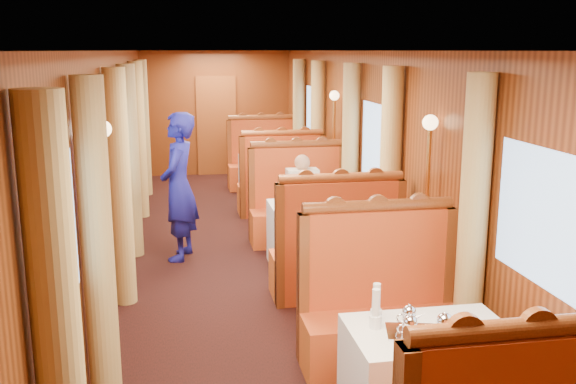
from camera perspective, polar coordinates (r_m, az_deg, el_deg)
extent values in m
cube|color=brown|center=(13.19, -6.36, 5.86)|extent=(0.80, 0.04, 2.00)
cube|color=white|center=(4.47, 12.38, -16.26)|extent=(1.05, 0.72, 0.75)
cylinder|color=brown|center=(3.14, 21.32, -11.12)|extent=(1.23, 0.10, 0.10)
cube|color=#AB2313|center=(5.33, 8.37, -12.97)|extent=(1.30, 0.55, 0.45)
cube|color=#AB2313|center=(5.29, 7.86, -5.86)|extent=(1.30, 0.12, 0.80)
cylinder|color=brown|center=(5.17, 8.00, -1.22)|extent=(1.23, 0.10, 0.10)
cube|color=white|center=(7.58, 2.39, -3.83)|extent=(1.05, 0.72, 0.75)
cube|color=#AB2313|center=(6.75, 4.11, -7.28)|extent=(1.30, 0.55, 0.45)
cube|color=#AB2313|center=(6.36, 4.67, -2.62)|extent=(1.30, 0.12, 0.80)
cylinder|color=brown|center=(6.26, 4.74, 1.27)|extent=(1.23, 0.10, 0.10)
cube|color=#AB2313|center=(8.52, 1.02, -3.03)|extent=(1.30, 0.55, 0.45)
cube|color=#AB2313|center=(8.58, 0.77, 1.37)|extent=(1.30, 0.12, 0.80)
cylinder|color=brown|center=(8.51, 0.78, 4.28)|extent=(1.23, 0.10, 0.10)
cube|color=white|center=(10.93, -1.51, 1.25)|extent=(1.05, 0.72, 0.75)
cube|color=#AB2313|center=(10.04, -0.71, -0.63)|extent=(1.30, 0.55, 0.45)
cube|color=#AB2313|center=(9.71, -0.51, 2.68)|extent=(1.30, 0.12, 0.80)
cylinder|color=brown|center=(9.65, -0.52, 5.26)|extent=(1.23, 0.10, 0.10)
cube|color=#AB2313|center=(11.88, -2.18, 1.42)|extent=(1.30, 0.55, 0.45)
cube|color=#AB2313|center=(11.99, -2.35, 4.55)|extent=(1.30, 0.12, 0.80)
cylinder|color=brown|center=(11.94, -2.37, 6.64)|extent=(1.23, 0.10, 0.10)
cube|color=silver|center=(4.23, 11.08, -12.14)|extent=(0.39, 0.33, 0.01)
cylinder|color=white|center=(4.28, 16.87, -12.18)|extent=(0.21, 0.21, 0.01)
cylinder|color=white|center=(4.25, 7.77, -11.36)|extent=(0.08, 0.08, 0.08)
cylinder|color=white|center=(4.20, 7.82, -9.71)|extent=(0.05, 0.05, 0.18)
cylinder|color=white|center=(4.35, 7.83, -10.82)|extent=(0.08, 0.08, 0.08)
cylinder|color=white|center=(4.30, 7.89, -9.20)|extent=(0.05, 0.05, 0.18)
cylinder|color=silver|center=(7.45, 2.41, -0.59)|extent=(0.06, 0.06, 0.14)
cylinder|color=silver|center=(10.84, -1.50, 3.55)|extent=(0.06, 0.06, 0.14)
cylinder|color=tan|center=(3.17, -19.72, -13.05)|extent=(0.22, 0.22, 2.35)
cylinder|color=tan|center=(4.62, -16.57, -4.77)|extent=(0.22, 0.22, 2.35)
cylinder|color=tan|center=(5.08, 16.09, -3.17)|extent=(0.22, 0.22, 2.35)
cylinder|color=tan|center=(6.49, -14.71, 0.26)|extent=(0.22, 0.22, 2.35)
cylinder|color=tan|center=(8.02, -13.85, 2.58)|extent=(0.22, 0.22, 2.35)
cylinder|color=tan|center=(6.83, 9.03, 1.11)|extent=(0.22, 0.22, 2.35)
cylinder|color=tan|center=(8.29, 5.56, 3.21)|extent=(0.22, 0.22, 2.35)
cylinder|color=tan|center=(9.93, -13.14, 4.47)|extent=(0.22, 0.22, 2.35)
cylinder|color=tan|center=(11.48, -12.75, 5.53)|extent=(0.22, 0.22, 2.35)
cylinder|color=tan|center=(10.16, 2.65, 4.96)|extent=(0.22, 0.22, 2.35)
cylinder|color=tan|center=(11.67, 0.98, 5.95)|extent=(0.22, 0.22, 2.35)
cylinder|color=#BF8C3F|center=(5.61, -15.54, -4.31)|extent=(0.04, 0.04, 1.85)
sphere|color=#FFD18C|center=(5.42, -16.12, 5.40)|extent=(0.14, 0.14, 0.14)
cylinder|color=#BF8C3F|center=(6.01, 12.11, -3.03)|extent=(0.04, 0.04, 1.85)
sphere|color=#FFD18C|center=(5.83, 12.54, 6.05)|extent=(0.14, 0.14, 0.14)
cylinder|color=#BF8C3F|center=(9.01, -13.51, 2.05)|extent=(0.04, 0.04, 1.85)
sphere|color=#FFD18C|center=(8.90, -13.82, 8.11)|extent=(0.14, 0.14, 0.14)
cylinder|color=#BF8C3F|center=(9.26, 4.05, 2.65)|extent=(0.04, 0.04, 1.85)
sphere|color=#FFD18C|center=(9.15, 4.15, 8.55)|extent=(0.14, 0.14, 0.14)
imported|color=navy|center=(7.83, -9.68, 0.46)|extent=(0.58, 0.74, 1.79)
cube|color=beige|center=(8.22, 1.27, 0.17)|extent=(0.40, 0.24, 0.55)
sphere|color=tan|center=(8.16, 1.28, 2.65)|extent=(0.20, 0.20, 0.20)
cube|color=beige|center=(8.12, 1.49, -1.66)|extent=(0.36, 0.30, 0.14)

